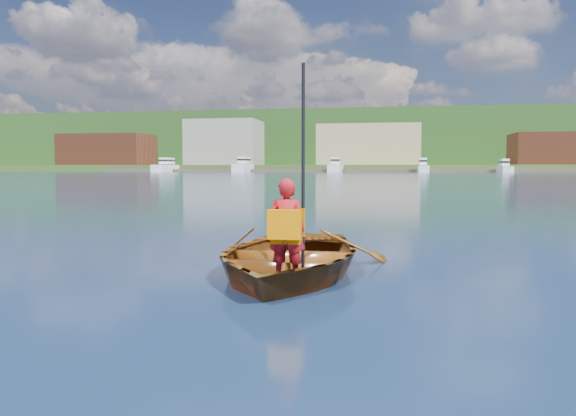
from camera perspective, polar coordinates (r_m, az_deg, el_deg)
name	(u,v)px	position (r m, az deg, el deg)	size (l,w,h in m)	color
ground	(279,275)	(6.67, -0.92, -6.87)	(600.00, 600.00, 0.00)	#0F2444
rowboat	(287,257)	(6.74, -0.05, -4.99)	(2.46, 3.43, 0.71)	brown
child_paddler	(287,228)	(5.77, -0.12, -2.04)	(0.39, 0.34, 2.25)	#A41319
shoreline	(387,146)	(243.20, 10.00, 6.22)	(400.00, 140.00, 22.00)	#314F1C
dock	(389,171)	(154.42, 10.23, 3.76)	(160.04, 9.50, 0.80)	#51413B
waterfront_buildings	(360,146)	(171.78, 7.28, 6.27)	(202.00, 16.00, 14.00)	maroon
marina_yachts	(425,167)	(150.01, 13.71, 4.08)	(144.41, 13.82, 4.44)	white
hillside_trees	(492,126)	(247.18, 20.02, 7.80)	(304.59, 81.73, 26.40)	#382314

